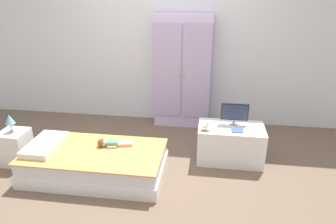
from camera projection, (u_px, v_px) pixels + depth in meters
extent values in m
cube|color=brown|center=(144.00, 174.00, 3.53)|extent=(10.00, 10.00, 0.02)
cube|color=silver|center=(164.00, 33.00, 4.43)|extent=(6.40, 0.05, 2.70)
cube|color=white|center=(96.00, 168.00, 3.47)|extent=(1.54, 0.80, 0.15)
cube|color=silver|center=(95.00, 157.00, 3.42)|extent=(1.50, 0.76, 0.14)
cube|color=#EA934C|center=(94.00, 151.00, 3.39)|extent=(1.53, 0.79, 0.02)
cube|color=silver|center=(45.00, 144.00, 3.44)|extent=(0.32, 0.57, 0.07)
cube|color=#4CA375|center=(112.00, 144.00, 3.47)|extent=(0.14, 0.11, 0.06)
cube|color=#DBB293|center=(125.00, 143.00, 3.50)|extent=(0.16, 0.07, 0.04)
cube|color=#DBB293|center=(125.00, 145.00, 3.47)|extent=(0.16, 0.07, 0.04)
cube|color=#DBB293|center=(113.00, 143.00, 3.52)|extent=(0.10, 0.05, 0.03)
cube|color=#DBB293|center=(112.00, 147.00, 3.43)|extent=(0.10, 0.05, 0.03)
sphere|color=#DBB293|center=(103.00, 143.00, 3.45)|extent=(0.09, 0.09, 0.09)
sphere|color=brown|center=(102.00, 143.00, 3.45)|extent=(0.10, 0.10, 0.10)
cube|color=white|center=(16.00, 147.00, 3.65)|extent=(0.30, 0.30, 0.41)
cylinder|color=#B7B2AD|center=(12.00, 131.00, 3.57)|extent=(0.08, 0.08, 0.01)
cylinder|color=#B7B2AD|center=(11.00, 127.00, 3.55)|extent=(0.02, 0.02, 0.09)
cone|color=#7AB2E0|center=(9.00, 119.00, 3.51)|extent=(0.11, 0.11, 0.11)
cube|color=silver|center=(183.00, 72.00, 4.44)|extent=(0.82, 0.26, 1.64)
cube|color=#AF9DC9|center=(168.00, 72.00, 4.33)|extent=(0.38, 0.02, 1.34)
cube|color=#AF9DC9|center=(196.00, 73.00, 4.27)|extent=(0.38, 0.02, 1.34)
sphere|color=gold|center=(179.00, 75.00, 4.30)|extent=(0.02, 0.02, 0.02)
sphere|color=gold|center=(185.00, 75.00, 4.29)|extent=(0.02, 0.02, 0.02)
cube|color=white|center=(230.00, 143.00, 3.71)|extent=(0.78, 0.45, 0.44)
cylinder|color=#99999E|center=(234.00, 124.00, 3.69)|extent=(0.10, 0.10, 0.01)
cylinder|color=#99999E|center=(234.00, 122.00, 3.68)|extent=(0.02, 0.02, 0.05)
cube|color=black|center=(235.00, 112.00, 3.63)|extent=(0.32, 0.02, 0.21)
cube|color=#28334C|center=(235.00, 112.00, 3.62)|extent=(0.30, 0.01, 0.19)
cube|color=#8E6642|center=(205.00, 130.00, 3.54)|extent=(0.10, 0.01, 0.01)
cube|color=#8E6642|center=(205.00, 131.00, 3.51)|extent=(0.10, 0.01, 0.01)
cube|color=white|center=(205.00, 127.00, 3.51)|extent=(0.06, 0.03, 0.04)
cylinder|color=white|center=(207.00, 129.00, 3.52)|extent=(0.01, 0.01, 0.02)
cylinder|color=white|center=(207.00, 130.00, 3.51)|extent=(0.01, 0.01, 0.02)
cylinder|color=white|center=(203.00, 129.00, 3.53)|extent=(0.01, 0.01, 0.02)
cylinder|color=white|center=(203.00, 129.00, 3.51)|extent=(0.01, 0.01, 0.02)
cylinder|color=white|center=(208.00, 125.00, 3.49)|extent=(0.02, 0.02, 0.02)
sphere|color=white|center=(208.00, 123.00, 3.48)|extent=(0.03, 0.03, 0.03)
cube|color=blue|center=(237.00, 131.00, 3.52)|extent=(0.13, 0.10, 0.01)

